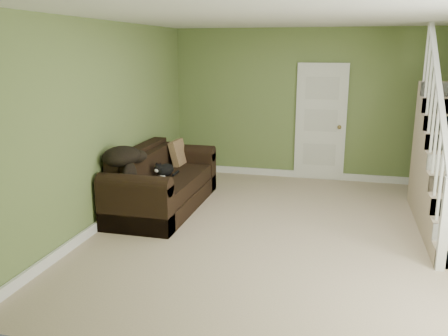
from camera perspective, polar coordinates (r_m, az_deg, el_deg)
The scene contains 14 objects.
floor at distance 6.04m, azimuth 8.74°, elevation -7.85°, with size 5.00×5.50×0.01m, color tan.
ceiling at distance 5.62m, azimuth 9.77°, elevation 17.55°, with size 5.00×5.50×0.01m, color white.
wall_back at distance 8.41m, azimuth 10.98°, elevation 7.42°, with size 5.00×0.04×2.60m, color olive.
wall_front at distance 3.03m, azimuth 4.39°, elevation -4.08°, with size 5.00×0.04×2.60m, color olive.
wall_left at distance 6.41m, azimuth -13.72°, elevation 5.25°, with size 0.04×5.50×2.60m, color olive.
baseboard_back at distance 8.61m, azimuth 10.58°, elevation -0.82°, with size 5.00×0.04×0.12m, color white.
baseboard_left at distance 6.69m, azimuth -12.87°, elevation -5.30°, with size 0.04×5.50×0.12m, color white.
door at distance 8.40m, azimuth 11.56°, elevation 5.36°, with size 0.86×0.12×2.02m.
sofa at distance 6.90m, azimuth -7.60°, elevation -2.09°, with size 0.95×2.21×0.87m.
side_table at distance 7.90m, azimuth -6.07°, elevation -0.32°, with size 0.52×0.52×0.78m.
cat at distance 6.81m, azimuth -7.14°, elevation -0.25°, with size 0.26×0.51×0.24m.
banana at distance 6.45m, azimuth -7.30°, elevation -1.70°, with size 0.05×0.19×0.05m, color yellow.
throw_pillow at distance 7.48m, azimuth -5.54°, elevation 1.85°, with size 0.10×0.40×0.40m, color #48301D.
throw_blanket at distance 6.25m, azimuth -12.24°, elevation 1.42°, with size 0.45×0.60×0.25m, color black.
Camera 1 is at (0.48, -5.59, 2.25)m, focal length 38.00 mm.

